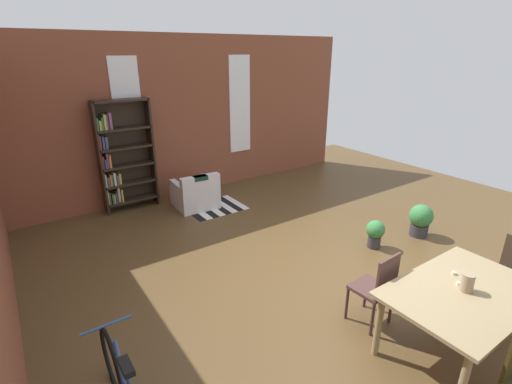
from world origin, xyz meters
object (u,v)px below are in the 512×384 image
(dining_table, at_px, (464,298))
(dining_chair_far_left, at_px, (377,287))
(bookshelf_tall, at_px, (122,157))
(potted_plant_by_shelf, at_px, (375,232))
(potted_plant_corner, at_px, (421,219))
(armchair_white, at_px, (196,194))
(vase_on_table, at_px, (467,282))

(dining_table, bearing_deg, dining_chair_far_left, 115.67)
(dining_chair_far_left, xyz_separation_m, bookshelf_tall, (-1.34, 5.12, 0.58))
(dining_chair_far_left, relative_size, potted_plant_by_shelf, 2.01)
(dining_table, xyz_separation_m, potted_plant_corner, (2.12, 1.79, -0.37))
(armchair_white, bearing_deg, potted_plant_corner, -51.87)
(bookshelf_tall, relative_size, potted_plant_corner, 3.82)
(armchair_white, distance_m, potted_plant_corner, 4.29)
(vase_on_table, bearing_deg, bookshelf_tall, 106.27)
(potted_plant_corner, bearing_deg, vase_on_table, -139.68)
(vase_on_table, height_order, dining_chair_far_left, vase_on_table)
(vase_on_table, relative_size, armchair_white, 0.23)
(dining_table, xyz_separation_m, vase_on_table, (0.01, -0.00, 0.18))
(vase_on_table, height_order, potted_plant_corner, vase_on_table)
(dining_table, height_order, potted_plant_by_shelf, dining_table)
(potted_plant_corner, bearing_deg, dining_table, -139.76)
(bookshelf_tall, bearing_deg, vase_on_table, -73.73)
(dining_table, relative_size, vase_on_table, 8.59)
(armchair_white, bearing_deg, bookshelf_tall, 148.68)
(dining_table, bearing_deg, potted_plant_by_shelf, 59.98)
(dining_chair_far_left, bearing_deg, bookshelf_tall, 104.71)
(potted_plant_by_shelf, bearing_deg, potted_plant_corner, -9.80)
(potted_plant_corner, bearing_deg, bookshelf_tall, 133.10)
(dining_chair_far_left, relative_size, potted_plant_corner, 1.66)
(dining_chair_far_left, height_order, potted_plant_by_shelf, dining_chair_far_left)
(bookshelf_tall, height_order, potted_plant_corner, bookshelf_tall)
(dining_table, relative_size, potted_plant_corner, 2.88)
(potted_plant_by_shelf, relative_size, potted_plant_corner, 0.82)
(armchair_white, relative_size, potted_plant_corner, 1.46)
(vase_on_table, relative_size, potted_plant_corner, 0.34)
(bookshelf_tall, bearing_deg, potted_plant_by_shelf, -54.05)
(potted_plant_by_shelf, xyz_separation_m, potted_plant_corner, (0.98, -0.17, 0.04))
(vase_on_table, xyz_separation_m, potted_plant_corner, (2.11, 1.79, -0.55))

